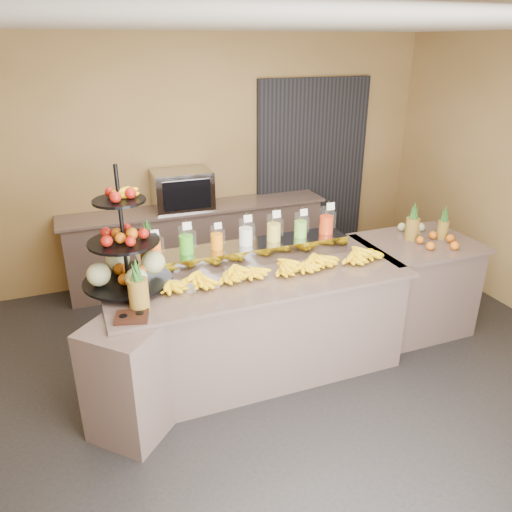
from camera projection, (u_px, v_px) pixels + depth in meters
ground at (270, 386)px, 4.23m from camera, size 6.00×6.00×0.00m
room_envelope at (257, 146)px, 4.22m from camera, size 6.04×5.02×2.82m
buffet_counter at (246, 327)px, 4.23m from camera, size 2.75×1.25×0.93m
right_counter at (412, 285)px, 4.95m from camera, size 1.08×0.88×0.93m
back_ledge at (198, 243)px, 5.97m from camera, size 3.10×0.55×0.93m
pitcher_tray at (246, 253)px, 4.33m from camera, size 1.85×0.30×0.15m
juice_pitcher_orange_a at (155, 247)px, 4.01m from camera, size 0.11×0.11×0.27m
juice_pitcher_green at (186, 242)px, 4.09m from camera, size 0.12×0.13×0.30m
juice_pitcher_orange_b at (217, 239)px, 4.18m from camera, size 0.11×0.11×0.26m
juice_pitcher_milk at (246, 234)px, 4.26m from camera, size 0.12×0.13×0.30m
juice_pitcher_lemon at (274, 230)px, 4.35m from camera, size 0.13×0.13×0.31m
juice_pitcher_lime at (301, 227)px, 4.44m from camera, size 0.12×0.12×0.29m
juice_pitcher_orange_c at (326, 222)px, 4.52m from camera, size 0.13×0.14×0.32m
banana_heap at (278, 265)px, 4.11m from camera, size 2.00×0.18×0.17m
fruit_stand at (132, 257)px, 3.82m from camera, size 0.74×0.74×0.97m
condiment_caddy at (132, 317)px, 3.44m from camera, size 0.26×0.22×0.03m
pineapple_left_a at (138, 291)px, 3.50m from camera, size 0.14×0.14×0.40m
pineapple_left_b at (149, 249)px, 4.16m from camera, size 0.15×0.15×0.44m
right_fruit_pile at (432, 235)px, 4.74m from camera, size 0.41×0.39×0.21m
oven_warmer at (182, 190)px, 5.65m from camera, size 0.66×0.47×0.44m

